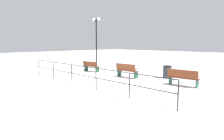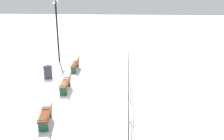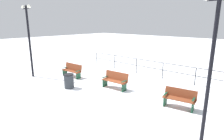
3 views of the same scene
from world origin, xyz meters
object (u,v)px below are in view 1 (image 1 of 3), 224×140
(bench_nearest, at_px, (183,77))
(bench_third, at_px, (91,66))
(lamppost_middle, at_px, (96,31))
(bench_second, at_px, (127,70))
(trash_bin, at_px, (167,72))

(bench_nearest, xyz_separation_m, bench_third, (-0.19, 7.62, -0.04))
(bench_nearest, relative_size, lamppost_middle, 0.36)
(lamppost_middle, bearing_deg, bench_third, -141.13)
(bench_third, height_order, lamppost_middle, lamppost_middle)
(bench_second, height_order, lamppost_middle, lamppost_middle)
(bench_nearest, bearing_deg, bench_third, 88.55)
(lamppost_middle, distance_m, trash_bin, 8.06)
(bench_nearest, bearing_deg, trash_bin, 46.13)
(bench_third, bearing_deg, trash_bin, -82.56)
(bench_nearest, height_order, lamppost_middle, lamppost_middle)
(bench_second, distance_m, bench_third, 3.81)
(bench_second, xyz_separation_m, lamppost_middle, (2.00, 5.42, 2.96))
(bench_second, distance_m, trash_bin, 2.68)
(bench_second, bearing_deg, bench_nearest, -91.07)
(bench_nearest, relative_size, bench_third, 1.15)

